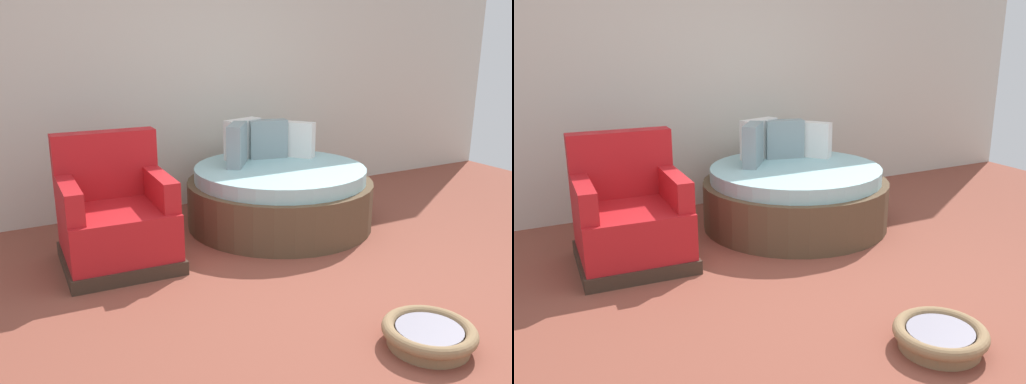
# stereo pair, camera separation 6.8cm
# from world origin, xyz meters

# --- Properties ---
(ground_plane) EXTENTS (8.00, 8.00, 0.02)m
(ground_plane) POSITION_xyz_m (0.00, 0.00, -0.01)
(ground_plane) COLOR brown
(back_wall) EXTENTS (8.00, 0.12, 2.93)m
(back_wall) POSITION_xyz_m (0.00, 2.56, 1.47)
(back_wall) COLOR beige
(back_wall) RESTS_ON ground_plane
(round_daybed) EXTENTS (1.62, 1.62, 0.89)m
(round_daybed) POSITION_xyz_m (0.48, 1.56, 0.27)
(round_daybed) COLOR brown
(round_daybed) RESTS_ON ground_plane
(red_armchair) EXTENTS (0.84, 0.84, 0.94)m
(red_armchair) POSITION_xyz_m (-1.00, 1.39, 0.33)
(red_armchair) COLOR #38281E
(red_armchair) RESTS_ON ground_plane
(pet_basket) EXTENTS (0.51, 0.51, 0.13)m
(pet_basket) POSITION_xyz_m (0.17, -0.56, 0.07)
(pet_basket) COLOR #8E704C
(pet_basket) RESTS_ON ground_plane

